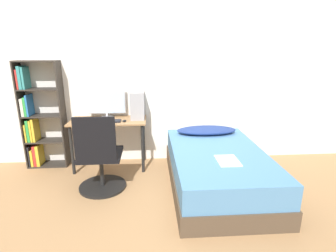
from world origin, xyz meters
TOP-DOWN VIEW (x-y plane):
  - ground_plane at (0.00, 0.00)m, footprint 14.00×14.00m
  - wall_back at (0.00, 1.37)m, footprint 8.00×0.05m
  - desk at (-0.54, 1.08)m, footprint 1.08×0.52m
  - bookshelf at (-1.59, 1.21)m, footprint 0.58×0.26m
  - office_chair at (-0.56, 0.39)m, footprint 0.59×0.59m
  - bed at (0.90, 0.39)m, footprint 1.16×1.91m
  - pillow at (0.90, 1.08)m, footprint 0.88×0.36m
  - magazine at (0.93, 0.07)m, footprint 0.24×0.32m
  - monitor at (-0.58, 1.24)m, footprint 0.56×0.19m
  - keyboard at (-0.56, 0.98)m, footprint 0.43×0.14m
  - pc_tower at (-0.12, 1.16)m, footprint 0.20×0.33m
  - mouse at (-0.30, 0.98)m, footprint 0.06×0.09m

SIDE VIEW (x-z plane):
  - ground_plane at x=0.00m, z-range 0.00..0.00m
  - bed at x=0.90m, z-range 0.00..0.49m
  - office_chair at x=-0.56m, z-range -0.12..0.87m
  - magazine at x=0.93m, z-range 0.49..0.50m
  - pillow at x=0.90m, z-range 0.49..0.60m
  - desk at x=-0.54m, z-range 0.24..0.97m
  - bookshelf at x=-1.59m, z-range -0.06..1.51m
  - keyboard at x=-0.56m, z-range 0.73..0.75m
  - mouse at x=-0.30m, z-range 0.73..0.75m
  - pc_tower at x=-0.12m, z-range 0.73..1.13m
  - monitor at x=-0.58m, z-range 0.74..1.20m
  - wall_back at x=0.00m, z-range 0.00..2.50m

